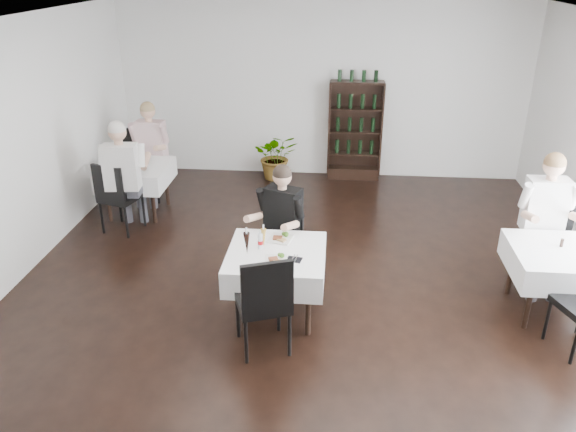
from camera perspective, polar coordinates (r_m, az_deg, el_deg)
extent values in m
plane|color=black|center=(6.32, 1.60, -9.89)|extent=(9.00, 9.00, 0.00)
plane|color=white|center=(5.23, 2.01, 18.26)|extent=(9.00, 9.00, 0.00)
plane|color=white|center=(9.92, 3.44, 12.53)|extent=(7.00, 0.00, 7.00)
cube|color=black|center=(10.14, 6.60, 4.43)|extent=(0.90, 0.28, 0.20)
cylinder|color=black|center=(5.89, -5.14, -8.69)|extent=(0.06, 0.06, 0.71)
cylinder|color=black|center=(6.50, -4.03, -5.17)|extent=(0.06, 0.06, 0.71)
cylinder|color=black|center=(5.81, 2.06, -9.08)|extent=(0.06, 0.06, 0.71)
cylinder|color=black|center=(6.43, 2.43, -5.47)|extent=(0.06, 0.06, 0.71)
cube|color=black|center=(5.96, -1.20, -3.95)|extent=(0.85, 0.85, 0.04)
cube|color=white|center=(6.01, -1.19, -4.87)|extent=(1.03, 1.03, 0.30)
cylinder|color=black|center=(8.70, -17.81, 1.66)|extent=(0.06, 0.06, 0.71)
cylinder|color=black|center=(9.28, -16.28, 3.31)|extent=(0.06, 0.06, 0.71)
cylinder|color=black|center=(8.46, -13.55, 1.54)|extent=(0.06, 0.06, 0.71)
cylinder|color=black|center=(9.06, -12.26, 3.23)|extent=(0.06, 0.06, 0.71)
cube|color=black|center=(8.74, -15.24, 4.74)|extent=(0.80, 0.80, 0.04)
cube|color=white|center=(8.77, -15.16, 4.07)|extent=(0.98, 0.98, 0.30)
cylinder|color=black|center=(6.42, 23.33, -7.77)|extent=(0.06, 0.06, 0.71)
cylinder|color=black|center=(6.98, 21.79, -4.81)|extent=(0.06, 0.06, 0.71)
cylinder|color=black|center=(7.21, 26.98, -4.86)|extent=(0.06, 0.06, 0.71)
cube|color=black|center=(6.64, 25.85, -3.44)|extent=(0.80, 0.80, 0.04)
cube|color=white|center=(6.69, 25.67, -4.28)|extent=(0.98, 0.98, 0.30)
imported|color=#255F20|center=(9.94, -1.20, 6.13)|extent=(0.83, 0.75, 0.83)
cylinder|color=black|center=(6.66, -2.77, -5.88)|extent=(0.03, 0.03, 0.40)
cylinder|color=black|center=(6.93, -1.39, -4.56)|extent=(0.03, 0.03, 0.40)
cylinder|color=black|center=(6.52, -0.04, -6.57)|extent=(0.03, 0.03, 0.40)
cylinder|color=black|center=(6.79, 1.25, -5.18)|extent=(0.03, 0.03, 0.40)
cube|color=black|center=(6.61, -0.75, -3.83)|extent=(0.52, 0.52, 0.06)
cube|color=black|center=(6.65, -0.05, -1.35)|extent=(0.39, 0.18, 0.44)
cylinder|color=black|center=(5.93, -0.95, -9.57)|extent=(0.04, 0.04, 0.49)
cylinder|color=black|center=(5.59, 0.15, -11.97)|extent=(0.04, 0.04, 0.49)
cylinder|color=black|center=(5.86, -5.10, -10.14)|extent=(0.04, 0.04, 0.49)
cylinder|color=black|center=(5.52, -4.28, -12.63)|extent=(0.04, 0.04, 0.49)
cube|color=black|center=(5.56, -2.60, -8.71)|extent=(0.63, 0.63, 0.08)
cube|color=black|center=(5.22, -2.12, -7.37)|extent=(0.48, 0.22, 0.54)
cylinder|color=black|center=(9.17, -15.92, 2.47)|extent=(0.04, 0.04, 0.52)
cylinder|color=black|center=(9.59, -15.96, 3.45)|extent=(0.04, 0.04, 0.52)
cylinder|color=black|center=(9.17, -13.11, 2.78)|extent=(0.04, 0.04, 0.52)
cylinder|color=black|center=(9.59, -13.27, 3.75)|extent=(0.04, 0.04, 0.52)
cube|color=black|center=(9.28, -14.76, 4.82)|extent=(0.67, 0.67, 0.08)
cube|color=black|center=(9.41, -15.00, 7.04)|extent=(0.51, 0.24, 0.57)
cylinder|color=black|center=(8.43, -14.45, 0.49)|extent=(0.04, 0.04, 0.48)
cylinder|color=black|center=(8.13, -16.10, -0.63)|extent=(0.04, 0.04, 0.48)
cylinder|color=black|center=(8.67, -16.70, 0.90)|extent=(0.04, 0.04, 0.48)
cylinder|color=black|center=(8.38, -18.38, -0.18)|extent=(0.04, 0.04, 0.48)
cube|color=black|center=(8.29, -16.63, 1.85)|extent=(0.59, 0.59, 0.07)
cube|color=black|center=(8.04, -17.79, 3.12)|extent=(0.47, 0.18, 0.52)
cylinder|color=black|center=(7.22, 22.77, -5.02)|extent=(0.04, 0.04, 0.48)
cylinder|color=black|center=(7.59, 22.97, -3.57)|extent=(0.04, 0.04, 0.48)
cylinder|color=black|center=(7.24, 26.05, -5.58)|extent=(0.04, 0.04, 0.48)
cylinder|color=black|center=(7.61, 26.08, -4.10)|extent=(0.04, 0.04, 0.48)
cube|color=black|center=(7.29, 24.84, -2.68)|extent=(0.61, 0.61, 0.07)
cube|color=black|center=(7.38, 25.27, -0.01)|extent=(0.47, 0.21, 0.52)
cylinder|color=black|center=(6.39, 24.83, -9.55)|extent=(0.04, 0.04, 0.47)
cylinder|color=black|center=(6.15, 27.13, -11.49)|extent=(0.04, 0.04, 0.47)
cube|color=#424149|center=(6.55, -2.09, -2.66)|extent=(0.30, 0.46, 0.14)
cylinder|color=#424149|center=(6.56, -2.85, -5.84)|extent=(0.11, 0.11, 0.51)
cube|color=#424149|center=(6.46, -0.49, -3.05)|extent=(0.30, 0.46, 0.14)
cylinder|color=#424149|center=(6.47, -1.26, -6.28)|extent=(0.11, 0.11, 0.51)
cube|color=black|center=(6.51, -0.49, 0.52)|extent=(0.47, 0.37, 0.57)
cylinder|color=tan|center=(6.40, -3.55, -0.15)|extent=(0.20, 0.33, 0.16)
cylinder|color=tan|center=(6.19, 0.23, -1.01)|extent=(0.20, 0.33, 0.16)
sphere|color=tan|center=(6.32, -0.60, 4.04)|extent=(0.22, 0.22, 0.22)
sphere|color=black|center=(6.31, -0.60, 4.30)|extent=(0.22, 0.22, 0.22)
cube|color=#424149|center=(9.15, -14.63, 4.96)|extent=(0.19, 0.47, 0.15)
cylinder|color=#424149|center=(9.10, -14.87, 2.48)|extent=(0.12, 0.12, 0.54)
cube|color=#424149|center=(9.06, -13.34, 4.91)|extent=(0.19, 0.47, 0.15)
cylinder|color=#424149|center=(9.01, -13.59, 2.41)|extent=(0.12, 0.12, 0.54)
cube|color=beige|center=(9.17, -13.72, 7.53)|extent=(0.46, 0.27, 0.61)
cylinder|color=tan|center=(9.02, -15.92, 6.85)|extent=(0.11, 0.35, 0.17)
cylinder|color=tan|center=(8.82, -12.90, 6.78)|extent=(0.11, 0.35, 0.17)
sphere|color=tan|center=(9.03, -14.07, 10.29)|extent=(0.23, 0.23, 0.23)
sphere|color=olive|center=(9.03, -14.09, 10.49)|extent=(0.23, 0.23, 0.23)
cube|color=#424149|center=(8.24, -15.13, 2.88)|extent=(0.21, 0.49, 0.16)
cylinder|color=#424149|center=(8.56, -14.56, 1.16)|extent=(0.13, 0.13, 0.56)
cube|color=#424149|center=(8.30, -16.66, 2.85)|extent=(0.21, 0.49, 0.16)
cylinder|color=#424149|center=(8.62, -16.03, 1.14)|extent=(0.13, 0.13, 0.56)
cube|color=silver|center=(7.95, -16.59, 4.80)|extent=(0.48, 0.30, 0.63)
cylinder|color=tan|center=(8.17, -14.25, 5.44)|extent=(0.13, 0.36, 0.18)
cylinder|color=tan|center=(8.31, -17.78, 5.33)|extent=(0.13, 0.36, 0.18)
sphere|color=tan|center=(7.83, -16.97, 8.15)|extent=(0.24, 0.24, 0.24)
sphere|color=beige|center=(7.82, -17.00, 8.39)|extent=(0.24, 0.24, 0.24)
cube|color=#424149|center=(7.00, 23.81, -2.44)|extent=(0.17, 0.48, 0.16)
cylinder|color=#424149|center=(7.00, 23.81, -5.83)|extent=(0.13, 0.13, 0.56)
cube|color=#424149|center=(7.09, 25.54, -2.46)|extent=(0.17, 0.48, 0.16)
cylinder|color=#424149|center=(7.08, 25.56, -5.81)|extent=(0.13, 0.13, 0.56)
cube|color=silver|center=(7.08, 24.66, 1.06)|extent=(0.46, 0.26, 0.63)
cylinder|color=tan|center=(6.73, 23.36, -0.08)|extent=(0.10, 0.36, 0.18)
sphere|color=tan|center=(6.90, 25.42, 4.63)|extent=(0.24, 0.24, 0.24)
sphere|color=brown|center=(6.89, 25.47, 4.90)|extent=(0.24, 0.24, 0.24)
cube|color=white|center=(6.18, -0.78, -2.33)|extent=(0.29, 0.29, 0.02)
cube|color=#5A2919|center=(6.15, -1.07, -2.23)|extent=(0.10, 0.08, 0.02)
sphere|color=#3B681B|center=(6.19, -0.20, -1.87)|extent=(0.06, 0.06, 0.06)
cube|color=olive|center=(6.11, -0.65, -2.44)|extent=(0.11, 0.10, 0.02)
cube|color=white|center=(5.76, -1.21, -4.49)|extent=(0.25, 0.25, 0.02)
cube|color=#5A2919|center=(5.74, -1.51, -4.39)|extent=(0.11, 0.10, 0.02)
sphere|color=#3B681B|center=(5.77, -0.63, -4.02)|extent=(0.06, 0.06, 0.06)
cube|color=olive|center=(5.70, -1.09, -4.62)|extent=(0.09, 0.08, 0.02)
cone|color=black|center=(5.85, -4.21, -2.80)|extent=(0.07, 0.07, 0.24)
cylinder|color=silver|center=(5.78, -4.25, -1.47)|extent=(0.02, 0.02, 0.06)
cone|color=#B4892E|center=(5.99, -2.50, -2.24)|extent=(0.06, 0.06, 0.21)
cylinder|color=silver|center=(5.93, -2.52, -1.12)|extent=(0.02, 0.02, 0.05)
cylinder|color=silver|center=(5.96, -2.82, -2.59)|extent=(0.05, 0.05, 0.17)
cylinder|color=#AA090E|center=(5.97, -2.82, -2.70)|extent=(0.06, 0.06, 0.04)
cylinder|color=silver|center=(5.91, -2.85, -1.66)|extent=(0.02, 0.02, 0.04)
cube|color=black|center=(5.78, 0.63, -4.44)|extent=(0.17, 0.15, 0.01)
cylinder|color=silver|center=(5.77, 0.46, -4.36)|extent=(0.04, 0.17, 0.01)
cylinder|color=silver|center=(5.77, 0.80, -4.37)|extent=(0.03, 0.17, 0.01)
cylinder|color=black|center=(6.69, 26.06, -2.47)|extent=(0.04, 0.04, 0.09)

